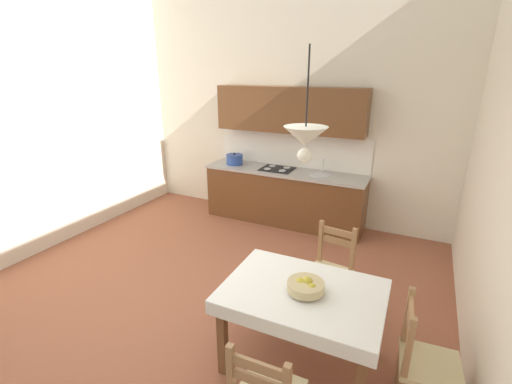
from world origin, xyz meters
TOP-DOWN VIEW (x-y plane):
  - ground_plane at (0.00, 0.00)m, footprint 5.87×6.25m
  - wall_back at (0.00, 2.89)m, footprint 5.87×0.12m
  - wall_left at (-2.69, 0.00)m, footprint 0.12×6.25m
  - kitchen_cabinetry at (0.07, 2.55)m, footprint 2.65×0.63m
  - dining_table at (1.33, -0.27)m, footprint 1.31×0.95m
  - dining_chair_window_side at (2.29, -0.31)m, footprint 0.45×0.45m
  - dining_chair_kitchen_side at (1.36, 0.60)m, footprint 0.47×0.47m
  - fruit_bowl at (1.36, -0.29)m, footprint 0.30×0.30m
  - pendant_lamp at (1.29, -0.24)m, footprint 0.32×0.32m

SIDE VIEW (x-z plane):
  - ground_plane at x=0.00m, z-range -0.10..0.00m
  - dining_chair_window_side at x=2.29m, z-range -0.02..0.91m
  - dining_chair_kitchen_side at x=1.36m, z-range -0.02..0.91m
  - dining_table at x=1.33m, z-range 0.24..1.00m
  - fruit_bowl at x=1.36m, z-range 0.75..0.87m
  - kitchen_cabinetry at x=0.07m, z-range -0.24..1.96m
  - pendant_lamp at x=1.29m, z-range 1.59..2.40m
  - wall_back at x=0.00m, z-range 0.00..4.02m
  - wall_left at x=-2.69m, z-range 0.00..4.02m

